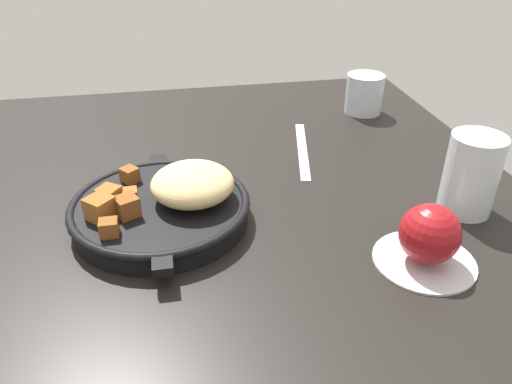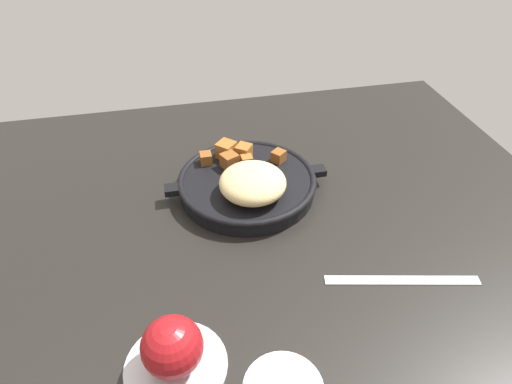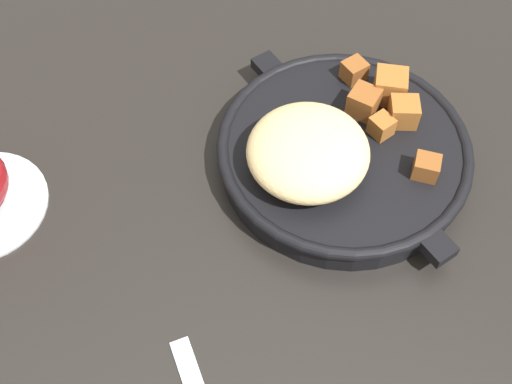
{
  "view_description": "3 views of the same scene",
  "coord_description": "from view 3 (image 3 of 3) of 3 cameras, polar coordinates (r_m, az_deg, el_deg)",
  "views": [
    {
      "loc": [
        55.36,
        -7.53,
        38.88
      ],
      "look_at": [
        -1.03,
        3.08,
        4.53
      ],
      "focal_mm": 35.04,
      "sensor_mm": 36.0,
      "label": 1
    },
    {
      "loc": [
        8.39,
        51.76,
        49.96
      ],
      "look_at": [
        -3.09,
        -1.59,
        6.29
      ],
      "focal_mm": 31.21,
      "sensor_mm": 36.0,
      "label": 2
    },
    {
      "loc": [
        -29.71,
        18.13,
        51.3
      ],
      "look_at": [
        -4.71,
        1.4,
        6.09
      ],
      "focal_mm": 44.9,
      "sensor_mm": 36.0,
      "label": 3
    }
  ],
  "objects": [
    {
      "name": "ground_plane",
      "position": [
        0.63,
        -1.32,
        -0.12
      ],
      "size": [
        115.09,
        91.65,
        2.4
      ],
      "primitive_type": "cube",
      "color": "black"
    },
    {
      "name": "cast_iron_skillet",
      "position": [
        0.62,
        7.34,
        3.68
      ],
      "size": [
        28.88,
        24.54,
        7.8
      ],
      "color": "black",
      "rests_on": "ground_plane"
    }
  ]
}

